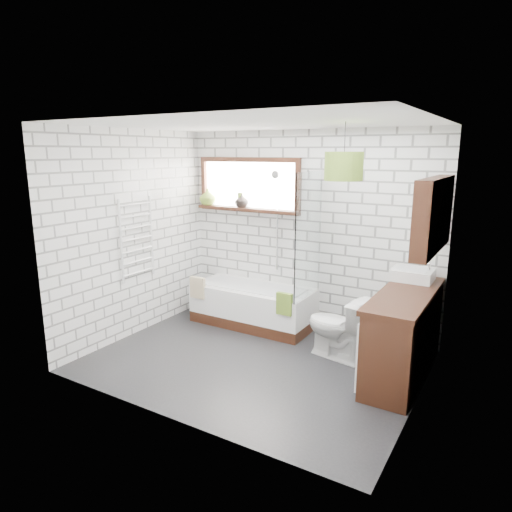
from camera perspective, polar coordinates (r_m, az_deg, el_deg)
The scene contains 22 objects.
floor at distance 5.11m, azimuth -0.30°, elevation -13.06°, with size 3.40×2.60×0.01m, color black.
ceiling at distance 4.60m, azimuth -0.34°, elevation 16.32°, with size 3.40×2.60×0.01m, color white.
wall_back at distance 5.83m, azimuth 6.35°, elevation 3.13°, with size 3.40×0.01×2.50m, color white.
wall_front at distance 3.67m, azimuth -10.94°, elevation -2.82°, with size 3.40×0.01×2.50m, color white.
wall_left at distance 5.75m, azimuth -15.02°, elevation 2.63°, with size 0.01×2.60×2.50m, color white.
wall_right at distance 4.10m, azimuth 20.51°, elevation -1.76°, with size 0.01×2.60×2.50m, color white.
window at distance 6.13m, azimuth -1.03°, elevation 8.86°, with size 1.52×0.16×0.68m, color black.
towel_radiator at distance 5.73m, azimuth -14.68°, elevation 2.11°, with size 0.06×0.52×1.00m, color white.
mirror_cabinet at distance 4.63m, azimuth 21.27°, elevation 4.81°, with size 0.16×1.20×0.70m, color black.
shower_riser at distance 5.95m, azimuth 2.68°, elevation 4.37°, with size 0.02×0.02×1.30m, color silver.
bathtub at distance 6.04m, azimuth -0.35°, elevation -6.19°, with size 1.58×0.70×0.51m, color white.
shower_screen at distance 5.43m, azimuth 6.60°, elevation 2.54°, with size 0.02×0.72×1.50m, color white.
towel_green at distance 5.38m, azimuth 3.57°, elevation -6.00°, with size 0.20×0.05×0.27m, color #587623.
towel_beige at distance 6.04m, azimuth -7.30°, elevation -3.94°, with size 0.22×0.05×0.28m, color tan.
vanity at distance 4.89m, azimuth 18.00°, elevation -9.28°, with size 0.49×1.53×0.88m, color black.
basin at distance 5.21m, azimuth 19.00°, elevation -2.19°, with size 0.42×0.37×0.12m, color white.
tap at distance 5.17m, azimuth 20.78°, elevation -1.72°, with size 0.03×0.03×0.15m, color silver.
toilet at distance 5.14m, azimuth 10.13°, elevation -8.66°, with size 0.71×0.40×0.72m, color white.
vase_olive at distance 6.48m, azimuth -6.08°, elevation 7.20°, with size 0.22×0.22×0.23m, color olive.
vase_dark at distance 6.16m, azimuth -1.83°, elevation 6.77°, with size 0.18×0.18×0.19m, color black.
bottle at distance 6.18m, azimuth -2.02°, elevation 6.82°, with size 0.06×0.06×0.20m, color olive.
pendant at distance 4.38m, azimuth 10.92°, elevation 10.96°, with size 0.36×0.36×0.26m, color #587623.
Camera 1 is at (2.38, -3.93, 2.23)m, focal length 32.00 mm.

